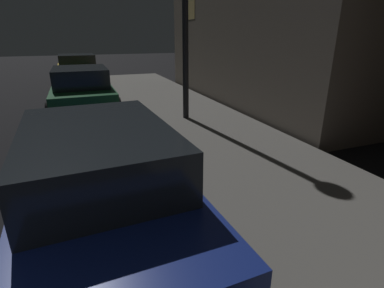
# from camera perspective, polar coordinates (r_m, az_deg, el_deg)

# --- Properties ---
(car_blue) EXTENTS (2.10, 4.49, 1.43)m
(car_blue) POSITION_cam_1_polar(r_m,az_deg,el_deg) (3.75, -17.27, -6.66)
(car_blue) COLOR navy
(car_blue) RESTS_ON ground
(car_green) EXTENTS (1.96, 4.09, 1.43)m
(car_green) POSITION_cam_1_polar(r_m,az_deg,el_deg) (9.96, -20.35, 9.55)
(car_green) COLOR #19592D
(car_green) RESTS_ON ground
(car_yellow_cab) EXTENTS (2.18, 4.13, 1.43)m
(car_yellow_cab) POSITION_cam_1_polar(r_m,az_deg,el_deg) (16.29, -21.06, 13.19)
(car_yellow_cab) COLOR gold
(car_yellow_cab) RESTS_ON ground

